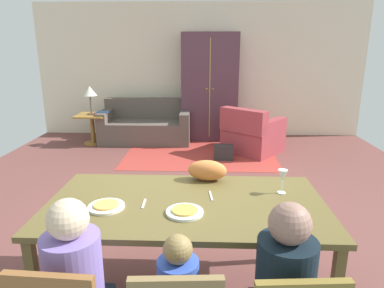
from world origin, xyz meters
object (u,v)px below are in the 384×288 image
object	(u,v)px
cat	(207,170)
armchair	(252,135)
plate_near_man	(106,207)
side_table	(92,125)
book_lower	(101,114)
wine_glass	(283,177)
table_lamp	(90,92)
plate_near_child	(185,212)
dining_table	(186,210)
book_upper	(103,112)
armoire	(210,87)
handbag	(224,152)
couch	(146,126)

from	to	relation	value
cat	armchair	bearing A→B (deg)	82.68
plate_near_man	side_table	world-z (taller)	plate_near_man
armchair	book_lower	bearing A→B (deg)	171.73
cat	armchair	world-z (taller)	cat
wine_glass	table_lamp	xyz separation A→B (m)	(-2.76, 3.99, 0.12)
plate_near_man	plate_near_child	bearing A→B (deg)	-6.31
wine_glass	side_table	xyz separation A→B (m)	(-2.76, 3.99, -0.52)
dining_table	wine_glass	bearing A→B (deg)	14.22
plate_near_child	book_upper	size ratio (longest dim) A/B	1.14
plate_near_man	plate_near_child	xyz separation A→B (m)	(0.54, -0.06, 0.00)
armoire	handbag	xyz separation A→B (m)	(0.23, -1.42, -0.92)
armoire	handbag	size ratio (longest dim) A/B	6.56
plate_near_child	handbag	size ratio (longest dim) A/B	0.78
book_lower	book_upper	bearing A→B (deg)	69.29
armchair	table_lamp	world-z (taller)	table_lamp
cat	book_lower	xyz separation A→B (m)	(-2.01, 3.71, -0.25)
armoire	side_table	bearing A→B (deg)	-166.99
plate_near_child	side_table	world-z (taller)	plate_near_child
armoire	couch	bearing A→B (deg)	-168.13
side_table	table_lamp	bearing A→B (deg)	90.00
dining_table	plate_near_man	xyz separation A→B (m)	(-0.54, -0.12, 0.07)
couch	handbag	size ratio (longest dim) A/B	5.46
cat	couch	world-z (taller)	cat
wine_glass	armoire	world-z (taller)	armoire
dining_table	armchair	world-z (taller)	armchair
armchair	book_lower	world-z (taller)	armchair
dining_table	armoire	distance (m)	4.71
plate_near_child	plate_near_man	bearing A→B (deg)	173.69
couch	handbag	distance (m)	1.89
dining_table	handbag	size ratio (longest dim) A/B	6.16
plate_near_man	cat	bearing A→B (deg)	38.03
table_lamp	book_upper	size ratio (longest dim) A/B	2.45
cat	book_upper	world-z (taller)	cat
cat	armchair	size ratio (longest dim) A/B	0.27
armoire	side_table	world-z (taller)	armoire
book_lower	wine_glass	bearing A→B (deg)	-57.01
plate_near_man	cat	size ratio (longest dim) A/B	0.78
wine_glass	dining_table	bearing A→B (deg)	-165.78
couch	book_upper	xyz separation A→B (m)	(-0.79, -0.24, 0.32)
couch	book_upper	bearing A→B (deg)	-163.01
wine_glass	couch	bearing A→B (deg)	112.52
cat	armchair	xyz separation A→B (m)	(0.80, 3.30, -0.53)
handbag	wine_glass	bearing A→B (deg)	-84.94
armoire	side_table	size ratio (longest dim) A/B	3.62
plate_near_man	book_lower	world-z (taller)	plate_near_man
couch	armchair	world-z (taller)	same
wine_glass	book_upper	bearing A→B (deg)	122.45
table_lamp	book_lower	world-z (taller)	table_lamp
plate_near_child	side_table	xyz separation A→B (m)	(-2.05, 4.35, -0.39)
dining_table	plate_near_child	world-z (taller)	plate_near_child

